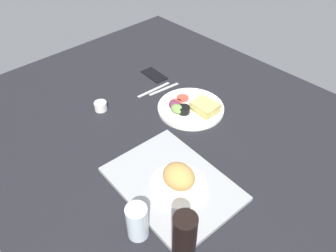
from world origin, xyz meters
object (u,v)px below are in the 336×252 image
(drinking_glass, at_px, (137,222))
(espresso_cup, at_px, (101,106))
(knife, at_px, (154,90))
(cell_phone, at_px, (154,75))
(fork, at_px, (164,89))
(bread_plate_near, at_px, (178,180))
(plate_with_salad, at_px, (191,108))
(serving_tray, at_px, (172,184))
(soda_bottle, at_px, (184,245))

(drinking_glass, bearing_deg, espresso_cup, -24.50)
(knife, distance_m, cell_phone, 0.13)
(espresso_cup, xyz_separation_m, fork, (-0.08, -0.32, -0.02))
(drinking_glass, bearing_deg, bread_plate_near, -80.22)
(bread_plate_near, relative_size, fork, 1.16)
(knife, height_order, cell_phone, cell_phone)
(bread_plate_near, height_order, fork, bread_plate_near)
(espresso_cup, bearing_deg, drinking_glass, 155.50)
(plate_with_salad, distance_m, cell_phone, 0.34)
(bread_plate_near, height_order, plate_with_salad, bread_plate_near)
(plate_with_salad, height_order, drinking_glass, drinking_glass)
(bread_plate_near, bearing_deg, knife, -33.43)
(serving_tray, xyz_separation_m, fork, (0.46, -0.38, -0.01))
(plate_with_salad, bearing_deg, bread_plate_near, 127.98)
(soda_bottle, relative_size, fork, 1.41)
(drinking_glass, bearing_deg, plate_with_salad, -60.95)
(serving_tray, bearing_deg, knife, -35.08)
(fork, relative_size, cell_phone, 1.18)
(serving_tray, xyz_separation_m, knife, (0.49, -0.34, -0.01))
(fork, bearing_deg, espresso_cup, -6.18)
(bread_plate_near, distance_m, soda_bottle, 0.28)
(serving_tray, height_order, plate_with_salad, plate_with_salad)
(serving_tray, xyz_separation_m, bread_plate_near, (-0.03, -0.00, 0.04))
(serving_tray, relative_size, fork, 2.65)
(fork, distance_m, knife, 0.05)
(soda_bottle, distance_m, cell_phone, 1.03)
(serving_tray, bearing_deg, fork, -39.90)
(drinking_glass, xyz_separation_m, knife, (0.55, -0.55, -0.06))
(drinking_glass, distance_m, cell_phone, 0.91)
(fork, bearing_deg, serving_tray, 57.61)
(drinking_glass, bearing_deg, serving_tray, -72.79)
(plate_with_salad, bearing_deg, soda_bottle, 131.81)
(soda_bottle, height_order, cell_phone, soda_bottle)
(cell_phone, bearing_deg, fork, 163.10)
(plate_with_salad, height_order, espresso_cup, plate_with_salad)
(espresso_cup, distance_m, cell_phone, 0.37)
(plate_with_salad, distance_m, knife, 0.24)
(drinking_glass, xyz_separation_m, cell_phone, (0.65, -0.64, -0.06))
(serving_tray, distance_m, plate_with_salad, 0.44)
(bread_plate_near, bearing_deg, soda_bottle, 138.08)
(espresso_cup, bearing_deg, cell_phone, -82.09)
(serving_tray, relative_size, soda_bottle, 1.88)
(serving_tray, relative_size, knife, 2.37)
(cell_phone, bearing_deg, serving_tray, 147.59)
(knife, bearing_deg, espresso_cup, -6.24)
(serving_tray, height_order, espresso_cup, espresso_cup)
(drinking_glass, bearing_deg, soda_bottle, -171.53)
(serving_tray, height_order, bread_plate_near, bread_plate_near)
(espresso_cup, xyz_separation_m, knife, (-0.05, -0.28, -0.02))
(serving_tray, height_order, soda_bottle, soda_bottle)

